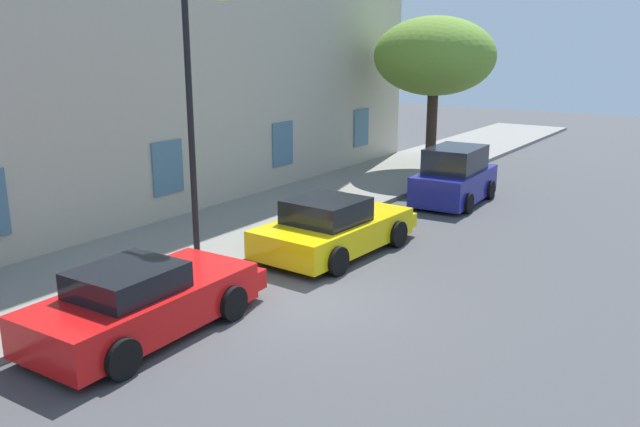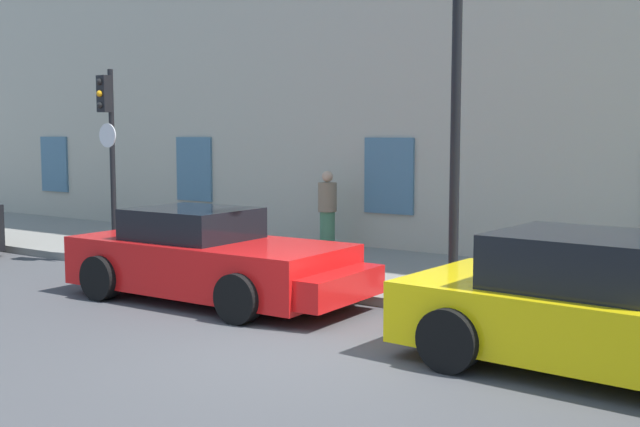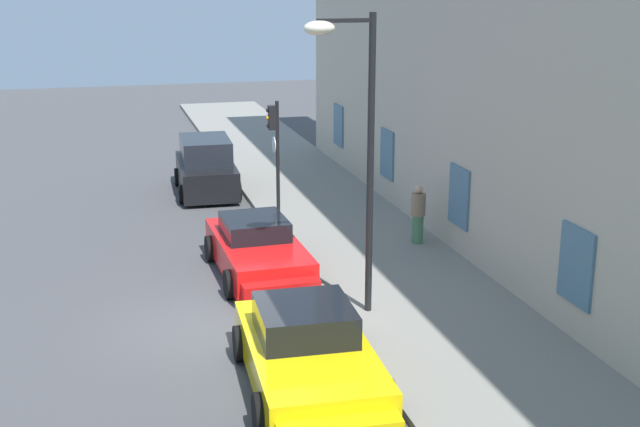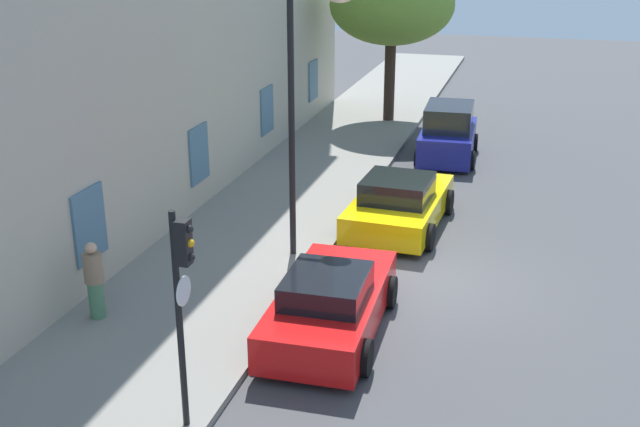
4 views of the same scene
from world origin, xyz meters
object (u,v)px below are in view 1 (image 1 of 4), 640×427
Objects in this scene: sportscar_red_lead at (150,300)px; hatchback_distant at (455,178)px; sportscar_yellow_flank at (337,227)px; street_lamp at (202,77)px; tree_near_kerb at (435,57)px.

hatchback_distant is at bearing -3.04° from sportscar_red_lead.
sportscar_red_lead is 1.26× the size of hatchback_distant.
sportscar_yellow_flank is 4.89m from street_lamp.
hatchback_distant is 6.26m from tree_near_kerb.
sportscar_red_lead is at bearing -155.77° from street_lamp.
sportscar_yellow_flank is at bearing -2.51° from sportscar_red_lead.
hatchback_distant reaches higher than sportscar_red_lead.
street_lamp is (-13.40, -0.85, -0.17)m from tree_near_kerb.
sportscar_red_lead is 0.79× the size of tree_near_kerb.
hatchback_distant is at bearing -3.52° from sportscar_yellow_flank.
sportscar_red_lead is 0.76× the size of street_lamp.
hatchback_distant is at bearing -12.08° from street_lamp.
street_lamp is at bearing 24.23° from sportscar_red_lead.
sportscar_yellow_flank is (5.75, -0.25, 0.02)m from sportscar_red_lead.
street_lamp is (2.93, 1.32, 3.70)m from sportscar_red_lead.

